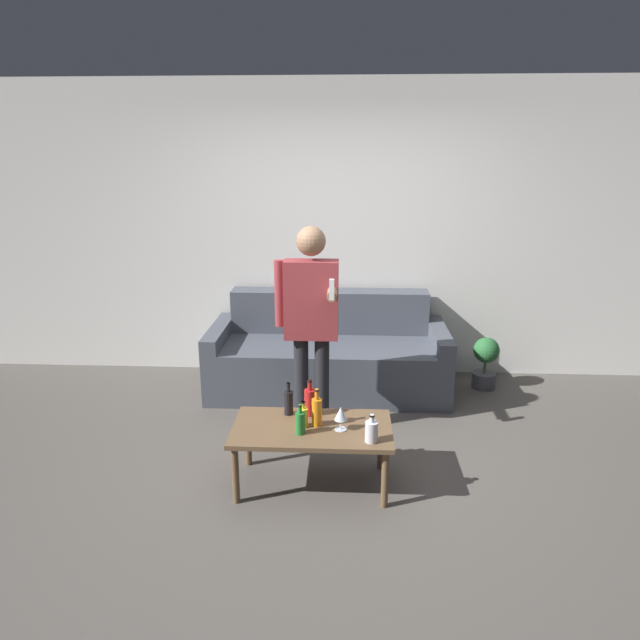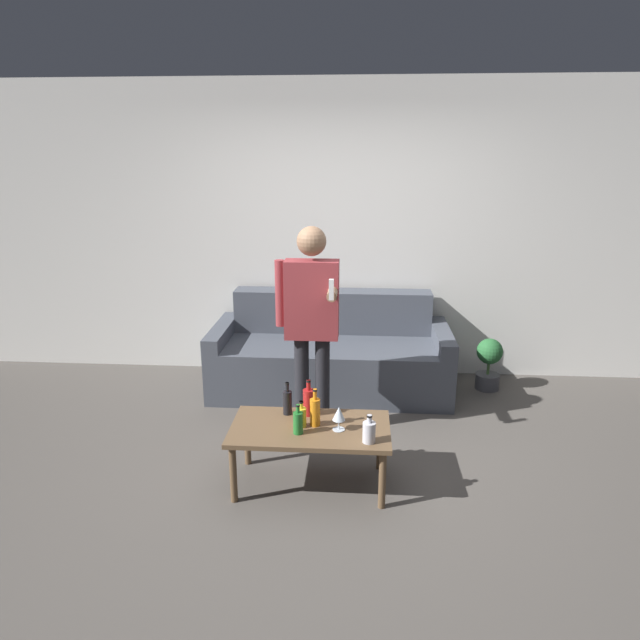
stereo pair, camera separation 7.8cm
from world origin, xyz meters
TOP-DOWN VIEW (x-y plane):
  - ground_plane at (0.00, 0.00)m, footprint 16.00×16.00m
  - wall_back at (0.00, 2.01)m, footprint 8.00×0.06m
  - couch at (-0.07, 1.54)m, footprint 2.09×0.89m
  - coffee_table at (-0.12, -0.04)m, footprint 1.00×0.54m
  - bottle_orange at (0.25, -0.21)m, footprint 0.08×0.08m
  - bottle_green at (-0.28, 0.13)m, footprint 0.06×0.06m
  - bottle_dark at (-0.18, -0.04)m, footprint 0.06×0.06m
  - bottle_yellow at (-0.15, 0.13)m, footprint 0.07×0.07m
  - bottle_red at (-0.09, -0.02)m, footprint 0.06×0.06m
  - bottle_clear at (-0.19, -0.13)m, footprint 0.06×0.06m
  - wine_glass_near at (0.06, -0.07)m, footprint 0.08×0.08m
  - person_standing_front at (-0.17, 0.68)m, footprint 0.46×0.41m
  - potted_plant at (1.34, 1.62)m, footprint 0.23×0.23m

SIDE VIEW (x-z plane):
  - ground_plane at x=0.00m, z-range 0.00..0.00m
  - potted_plant at x=1.34m, z-range 0.02..0.50m
  - couch at x=-0.07m, z-range -0.12..0.73m
  - coffee_table at x=-0.12m, z-range 0.16..0.57m
  - bottle_dark at x=-0.18m, z-range 0.39..0.56m
  - bottle_orange at x=0.25m, z-range 0.39..0.57m
  - bottle_clear at x=-0.19m, z-range 0.39..0.58m
  - bottle_green at x=-0.28m, z-range 0.39..0.61m
  - bottle_yellow at x=-0.15m, z-range 0.38..0.63m
  - bottle_red at x=-0.09m, z-range 0.38..0.63m
  - wine_glass_near at x=0.06m, z-range 0.44..0.59m
  - person_standing_front at x=-0.17m, z-range 0.15..1.72m
  - wall_back at x=0.00m, z-range 0.00..2.70m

